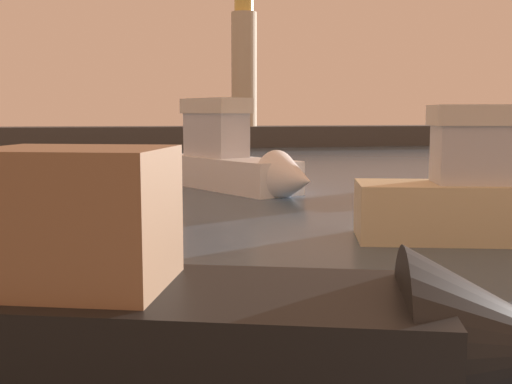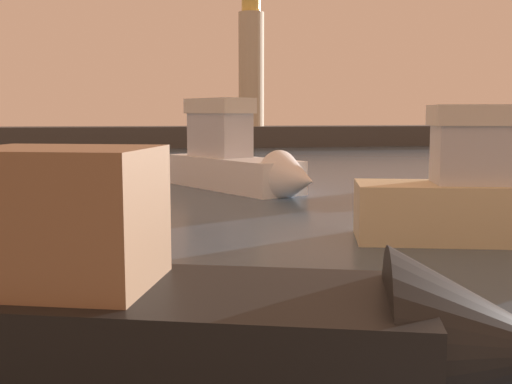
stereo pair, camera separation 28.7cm
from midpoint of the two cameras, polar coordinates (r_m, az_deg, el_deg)
name	(u,v)px [view 2 (the right image)]	position (r m, az deg, el deg)	size (l,w,h in m)	color
ground_plane	(215,177)	(33.15, -3.48, 1.33)	(220.00, 220.00, 0.00)	#384C60
breakwater	(177,137)	(64.46, -7.06, 4.98)	(89.94, 5.83, 2.08)	#423F3D
lighthouse	(251,61)	(65.59, -0.31, 11.76)	(2.59, 2.59, 13.98)	beige
motorboat_1	(241,161)	(27.45, -1.10, 2.86)	(6.01, 9.16, 4.35)	white
motorboat_5	(223,320)	(7.54, -1.93, -11.46)	(8.66, 4.84, 3.34)	black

